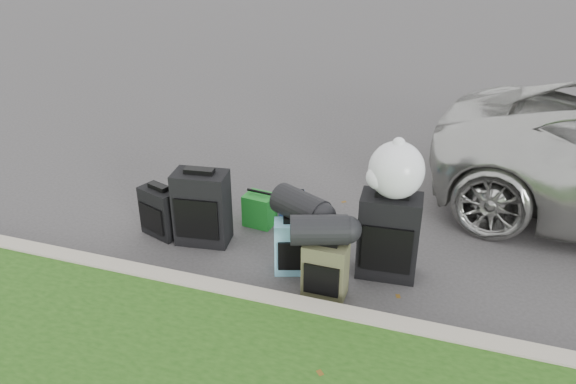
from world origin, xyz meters
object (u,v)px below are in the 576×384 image
(suitcase_small_black, at_px, (161,212))
(suitcase_large_black_left, at_px, (202,208))
(suitcase_large_black_right, at_px, (389,236))
(tote_green, at_px, (260,210))
(suitcase_olive, at_px, (325,270))
(tote_navy, at_px, (292,206))
(suitcase_teal, at_px, (294,247))

(suitcase_small_black, height_order, suitcase_large_black_left, suitcase_large_black_left)
(suitcase_large_black_right, xyz_separation_m, tote_green, (-1.49, 0.51, -0.24))
(suitcase_large_black_left, xyz_separation_m, suitcase_large_black_right, (1.92, 0.01, 0.02))
(suitcase_small_black, xyz_separation_m, suitcase_olive, (1.94, -0.49, -0.00))
(suitcase_olive, bearing_deg, suitcase_small_black, 165.98)
(suitcase_large_black_left, height_order, suitcase_large_black_right, suitcase_large_black_right)
(tote_green, bearing_deg, suitcase_large_black_left, -123.29)
(suitcase_large_black_right, distance_m, tote_navy, 1.42)
(suitcase_large_black_left, bearing_deg, tote_navy, 37.46)
(suitcase_small_black, relative_size, suitcase_teal, 1.00)
(suitcase_small_black, xyz_separation_m, suitcase_large_black_left, (0.49, 0.01, 0.12))
(suitcase_small_black, height_order, suitcase_olive, suitcase_small_black)
(suitcase_large_black_right, bearing_deg, tote_navy, 143.82)
(tote_navy, bearing_deg, suitcase_large_black_right, -55.81)
(tote_green, xyz_separation_m, tote_navy, (0.31, 0.23, -0.02))
(suitcase_small_black, bearing_deg, tote_navy, 51.37)
(suitcase_teal, distance_m, tote_green, 0.99)
(suitcase_large_black_left, relative_size, tote_green, 2.19)
(suitcase_large_black_right, bearing_deg, suitcase_large_black_left, 175.90)
(suitcase_teal, relative_size, tote_green, 1.49)
(suitcase_teal, xyz_separation_m, tote_green, (-0.64, 0.74, -0.09))
(tote_green, bearing_deg, suitcase_small_black, -143.48)
(suitcase_olive, height_order, suitcase_large_black_right, suitcase_large_black_right)
(suitcase_small_black, xyz_separation_m, tote_green, (0.92, 0.53, -0.09))
(suitcase_large_black_left, xyz_separation_m, suitcase_olive, (1.45, -0.50, -0.13))
(suitcase_teal, bearing_deg, tote_green, 111.96)
(suitcase_large_black_left, bearing_deg, suitcase_teal, -19.66)
(suitcase_olive, relative_size, tote_navy, 1.69)
(suitcase_small_black, distance_m, suitcase_large_black_right, 2.42)
(suitcase_olive, bearing_deg, tote_navy, 119.96)
(suitcase_olive, distance_m, suitcase_teal, 0.47)
(tote_green, relative_size, tote_navy, 1.14)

